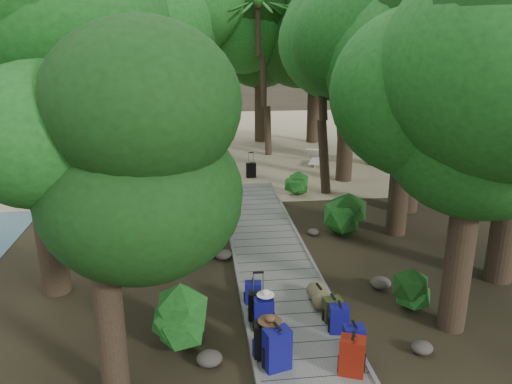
{
  "coord_description": "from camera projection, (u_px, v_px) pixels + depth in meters",
  "views": [
    {
      "loc": [
        -1.83,
        -11.31,
        5.52
      ],
      "look_at": [
        -0.07,
        3.08,
        1.0
      ],
      "focal_mm": 35.0,
      "sensor_mm": 36.0,
      "label": 1
    }
  ],
  "objects": [
    {
      "name": "rock_left_c",
      "position": [
        223.0,
        255.0,
        12.92
      ],
      "size": [
        0.45,
        0.41,
        0.25
      ],
      "primitive_type": null,
      "color": "#4C473F",
      "rests_on": "ground"
    },
    {
      "name": "palm_right_b",
      "position": [
        346.0,
        55.0,
        21.73
      ],
      "size": [
        4.92,
        4.92,
        9.5
      ],
      "primitive_type": null,
      "color": "#123F11",
      "rests_on": "ground"
    },
    {
      "name": "hat_brown",
      "position": [
        270.0,
        318.0,
        8.54
      ],
      "size": [
        0.42,
        0.42,
        0.13
      ],
      "primitive_type": null,
      "color": "#51351E",
      "rests_on": "backpack_left_b"
    },
    {
      "name": "tree_right_c",
      "position": [
        408.0,
        92.0,
        13.45
      ],
      "size": [
        4.74,
        4.74,
        8.2
      ],
      "primitive_type": null,
      "color": "black",
      "rests_on": "ground"
    },
    {
      "name": "tree_left_a",
      "position": [
        100.0,
        216.0,
        7.1
      ],
      "size": [
        3.7,
        3.7,
        6.17
      ],
      "primitive_type": null,
      "color": "black",
      "rests_on": "ground"
    },
    {
      "name": "tree_back_b",
      "position": [
        261.0,
        53.0,
        26.14
      ],
      "size": [
        5.25,
        5.25,
        9.37
      ],
      "primitive_type": null,
      "color": "black",
      "rests_on": "ground"
    },
    {
      "name": "backpack_right_c",
      "position": [
        339.0,
        318.0,
        9.46
      ],
      "size": [
        0.39,
        0.3,
        0.62
      ],
      "primitive_type": null,
      "rotation": [
        0.0,
        0.0,
        -0.13
      ],
      "color": "navy",
      "rests_on": "boardwalk"
    },
    {
      "name": "kayak",
      "position": [
        159.0,
        163.0,
        22.11
      ],
      "size": [
        0.83,
        3.1,
        0.31
      ],
      "primitive_type": "ellipsoid",
      "rotation": [
        0.0,
        0.0,
        0.05
      ],
      "color": "#A51B0E",
      "rests_on": "sand_beach"
    },
    {
      "name": "rock_right_a",
      "position": [
        422.0,
        348.0,
        9.08
      ],
      "size": [
        0.4,
        0.36,
        0.22
      ],
      "primitive_type": null,
      "color": "#4C473F",
      "rests_on": "ground"
    },
    {
      "name": "backpack_left_b",
      "position": [
        265.0,
        338.0,
        8.71
      ],
      "size": [
        0.42,
        0.32,
        0.74
      ],
      "primitive_type": null,
      "rotation": [
        0.0,
        0.0,
        -0.08
      ],
      "color": "black",
      "rests_on": "boardwalk"
    },
    {
      "name": "backpack_right_b",
      "position": [
        353.0,
        339.0,
        8.75
      ],
      "size": [
        0.36,
        0.26,
        0.65
      ],
      "primitive_type": null,
      "rotation": [
        0.0,
        0.0,
        -0.02
      ],
      "color": "navy",
      "rests_on": "boardwalk"
    },
    {
      "name": "palm_left_a",
      "position": [
        125.0,
        93.0,
        17.16
      ],
      "size": [
        4.61,
        4.61,
        7.34
      ],
      "primitive_type": null,
      "color": "#123F11",
      "rests_on": "ground"
    },
    {
      "name": "shrub_right_a",
      "position": [
        402.0,
        289.0,
        10.61
      ],
      "size": [
        0.85,
        0.85,
        0.77
      ],
      "primitive_type": null,
      "color": "#154715",
      "rests_on": "ground"
    },
    {
      "name": "tree_back_d",
      "position": [
        114.0,
        66.0,
        24.02
      ],
      "size": [
        5.01,
        5.01,
        8.35
      ],
      "primitive_type": null,
      "color": "black",
      "rests_on": "ground"
    },
    {
      "name": "shrub_left_c",
      "position": [
        173.0,
        194.0,
        16.27
      ],
      "size": [
        1.33,
        1.33,
        1.2
      ],
      "primitive_type": null,
      "color": "#154715",
      "rests_on": "ground"
    },
    {
      "name": "shrub_left_b",
      "position": [
        204.0,
        241.0,
        13.12
      ],
      "size": [
        0.85,
        0.85,
        0.76
      ],
      "primitive_type": null,
      "color": "#154715",
      "rests_on": "ground"
    },
    {
      "name": "shrub_right_c",
      "position": [
        298.0,
        184.0,
        18.17
      ],
      "size": [
        0.87,
        0.87,
        0.78
      ],
      "primitive_type": null,
      "color": "#154715",
      "rests_on": "ground"
    },
    {
      "name": "rock_left_b",
      "position": [
        172.0,
        316.0,
        10.11
      ],
      "size": [
        0.41,
        0.36,
        0.22
      ],
      "primitive_type": null,
      "color": "#4C473F",
      "rests_on": "ground"
    },
    {
      "name": "tree_right_a",
      "position": [
        474.0,
        142.0,
        8.81
      ],
      "size": [
        4.5,
        4.5,
        7.49
      ],
      "primitive_type": null,
      "color": "black",
      "rests_on": "ground"
    },
    {
      "name": "tree_right_f",
      "position": [
        384.0,
        46.0,
        20.96
      ],
      "size": [
        5.75,
        5.75,
        10.27
      ],
      "primitive_type": null,
      "color": "black",
      "rests_on": "ground"
    },
    {
      "name": "suitcase_on_boardwalk",
      "position": [
        258.0,
        306.0,
        9.88
      ],
      "size": [
        0.41,
        0.27,
        0.6
      ],
      "primitive_type": null,
      "rotation": [
        0.0,
        0.0,
        -0.16
      ],
      "color": "black",
      "rests_on": "boardwalk"
    },
    {
      "name": "tree_back_c",
      "position": [
        315.0,
        51.0,
        25.89
      ],
      "size": [
        5.33,
        5.33,
        9.59
      ],
      "primitive_type": null,
      "color": "black",
      "rests_on": "ground"
    },
    {
      "name": "rock_right_b",
      "position": [
        380.0,
        283.0,
        11.42
      ],
      "size": [
        0.49,
        0.44,
        0.27
      ],
      "primitive_type": null,
      "color": "#4C473F",
      "rests_on": "ground"
    },
    {
      "name": "duffel_right_khaki",
      "position": [
        319.0,
        295.0,
        10.55
      ],
      "size": [
        0.42,
        0.58,
        0.36
      ],
      "primitive_type": null,
      "rotation": [
        0.0,
        0.0,
        0.12
      ],
      "color": "brown",
      "rests_on": "boardwalk"
    },
    {
      "name": "tree_right_d",
      "position": [
        421.0,
        38.0,
        15.0
      ],
      "size": [
        5.97,
        5.97,
        10.95
      ],
      "primitive_type": null,
      "color": "black",
      "rests_on": "ground"
    },
    {
      "name": "backpack_right_a",
      "position": [
        352.0,
        354.0,
        8.27
      ],
      "size": [
        0.49,
        0.43,
        0.74
      ],
      "primitive_type": null,
      "rotation": [
        0.0,
        0.0,
        -0.39
      ],
      "color": "#8C1504",
      "rests_on": "boardwalk"
    },
    {
      "name": "rock_left_d",
      "position": [
        184.0,
        227.0,
        14.9
      ],
      "size": [
        0.27,
        0.25,
        0.15
      ],
      "primitive_type": null,
      "color": "#4C473F",
      "rests_on": "ground"
    },
    {
      "name": "sun_lounger",
      "position": [
        318.0,
        158.0,
        22.23
      ],
      "size": [
        1.32,
        2.04,
        0.63
      ],
      "primitive_type": null,
      "rotation": [
        0.0,
        0.0,
        -0.39
      ],
      "color": "silver",
      "rests_on": "sand_beach"
    },
    {
      "name": "backpack_left_a",
      "position": [
        277.0,
        347.0,
        8.4
      ],
      "size": [
        0.51,
        0.42,
        0.82
      ],
      "primitive_type": null,
      "rotation": [
        0.0,
        0.0,
        0.29
      ],
      "color": "navy",
      "rests_on": "boardwalk"
    },
    {
      "name": "ground",
      "position": [
        274.0,
        266.0,
        12.58
      ],
      "size": [
        120.0,
        120.0,
        0.0
      ],
      "primitive_type": "plane",
      "color": "#322819",
      "rests_on": "ground"
    },
    {
      "name": "backpack_left_c",
      "position": [
        264.0,
        312.0,
        9.56
      ],
      "size": [
        0.39,
        0.29,
        0.7
      ],
      "primitive_type": null,
      "rotation": [
        0.0,
        0.0,
        -0.05
      ],
      "color": "navy",
      "rests_on": "boardwalk"
    },
    {
      "name": "palm_right_c",
      "position": [
        273.0,
        82.0,
        23.57
      ],
      "size": [
        4.39,
        4.39,
        6.98
      ],
      "primitive_type": null,
      "color": "#123F11",
      "rests_on": "ground"
    },
    {
      "name": "tree_right_e",
      "position": [
        350.0,
        64.0,
        18.7
      ],
      "size": [
        5.05,
        5.05,
        9.1
      ],
      "primitive_type": null,
      "color": "black",
      "rests_on": "ground"
    },
    {
      "name": "boardwalk",
      "position": [
        268.0,
        248.0,
        13.51
      ],
      "size": [
        2.0,
        12.0,
        0.12
      ],
      "primitive_type": "cube",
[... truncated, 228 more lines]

